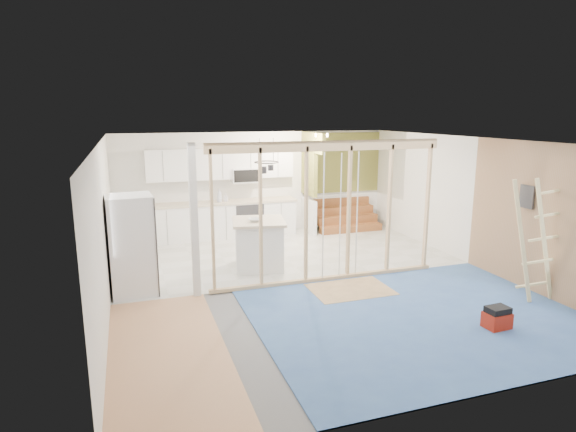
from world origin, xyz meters
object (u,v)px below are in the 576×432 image
object	(u,v)px
toolbox	(497,318)
island	(259,245)
ladder	(536,240)
fridge	(132,246)

from	to	relation	value
toolbox	island	bearing A→B (deg)	121.32
island	ladder	xyz separation A→B (m)	(3.84, -3.08, 0.55)
fridge	ladder	bearing A→B (deg)	-25.84
fridge	island	world-z (taller)	fridge
fridge	island	size ratio (longest dim) A/B	1.45
island	ladder	distance (m)	4.95
fridge	ladder	xyz separation A→B (m)	(6.23, -2.43, 0.18)
ladder	island	bearing A→B (deg)	165.22
ladder	toolbox	bearing A→B (deg)	-127.98
toolbox	ladder	world-z (taller)	ladder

